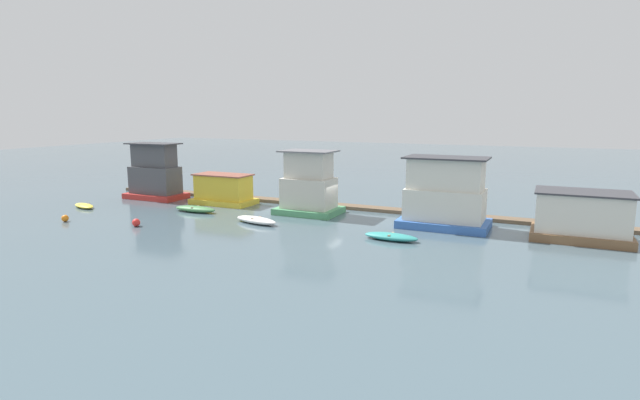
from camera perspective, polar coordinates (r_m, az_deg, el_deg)
name	(u,v)px	position (r m, az deg, el deg)	size (l,w,h in m)	color
ground_plane	(325,214)	(42.41, 0.57, -1.65)	(200.00, 200.00, 0.00)	#475B66
dock_walkway	(340,206)	(45.43, 2.33, -0.69)	(51.00, 1.45, 0.30)	brown
houseboat_red	(155,175)	(52.67, -18.34, 2.77)	(5.89, 3.36, 5.56)	red
houseboat_yellow	(223,190)	(47.96, -10.98, 1.13)	(5.91, 3.25, 2.85)	gold
houseboat_green	(309,187)	(42.38, -1.29, 1.53)	(5.25, 3.92, 5.40)	#4C9360
houseboat_blue	(445,195)	(38.41, 14.10, 0.51)	(6.58, 4.06, 5.31)	#3866B7
houseboat_brown	(582,217)	(38.02, 27.72, -1.69)	(6.24, 4.05, 3.33)	brown
dinghy_yellow	(84,206)	(50.18, -25.35, -0.59)	(3.21, 2.07, 0.36)	yellow
dinghy_green	(195,209)	(44.67, -14.08, -1.01)	(4.06, 1.30, 0.54)	#47844C
dinghy_white	(256,220)	(39.23, -7.30, -2.29)	(4.16, 2.02, 0.52)	white
dinghy_teal	(391,237)	(34.22, 8.12, -4.17)	(3.76, 1.36, 0.48)	teal
mooring_post_far_right	(428,205)	(41.91, 12.27, -0.53)	(0.23, 0.23, 2.14)	brown
buoy_orange	(65,218)	(44.43, -27.12, -1.87)	(0.55, 0.55, 0.55)	orange
buoy_red	(136,223)	(40.37, -20.28, -2.44)	(0.60, 0.60, 0.60)	red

